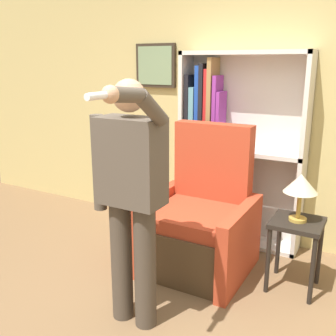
# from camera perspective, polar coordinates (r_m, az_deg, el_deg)

# --- Properties ---
(wall_back) EXTENTS (8.00, 0.11, 2.80)m
(wall_back) POSITION_cam_1_polar(r_m,az_deg,el_deg) (3.96, 13.95, 9.12)
(wall_back) COLOR tan
(wall_back) RESTS_ON ground_plane
(bookcase) EXTENTS (1.24, 0.28, 1.89)m
(bookcase) POSITION_cam_1_polar(r_m,az_deg,el_deg) (3.99, 8.11, 2.64)
(bookcase) COLOR silver
(bookcase) RESTS_ON ground_plane
(armchair) EXTENTS (0.92, 0.87, 1.26)m
(armchair) POSITION_cam_1_polar(r_m,az_deg,el_deg) (3.53, 4.54, -8.28)
(armchair) COLOR #4C3823
(armchair) RESTS_ON ground_plane
(person_standing) EXTENTS (0.58, 0.78, 1.69)m
(person_standing) POSITION_cam_1_polar(r_m,az_deg,el_deg) (2.58, -5.53, -3.40)
(person_standing) COLOR #473D33
(person_standing) RESTS_ON ground_plane
(side_table) EXTENTS (0.39, 0.39, 0.59)m
(side_table) POSITION_cam_1_polar(r_m,az_deg,el_deg) (3.31, 18.11, -9.16)
(side_table) COLOR black
(side_table) RESTS_ON ground_plane
(table_lamp) EXTENTS (0.26, 0.26, 0.38)m
(table_lamp) POSITION_cam_1_polar(r_m,az_deg,el_deg) (3.17, 18.71, -2.42)
(table_lamp) COLOR gold
(table_lamp) RESTS_ON side_table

